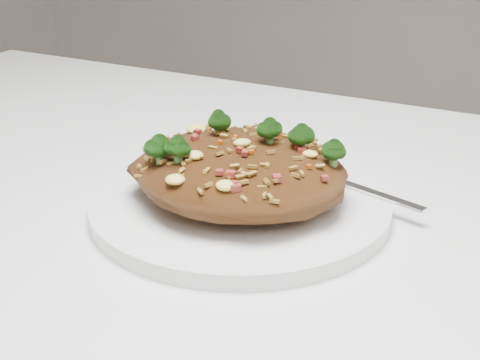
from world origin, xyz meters
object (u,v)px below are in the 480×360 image
(dining_table, at_px, (188,305))
(plate, at_px, (240,203))
(fried_rice, at_px, (240,162))
(fork, at_px, (351,185))

(dining_table, relative_size, plate, 4.69)
(fried_rice, bearing_deg, dining_table, -142.26)
(dining_table, bearing_deg, fried_rice, 37.74)
(dining_table, xyz_separation_m, plate, (0.04, 0.03, 0.10))
(dining_table, xyz_separation_m, fork, (0.12, 0.09, 0.11))
(dining_table, xyz_separation_m, fried_rice, (0.04, 0.03, 0.14))
(fried_rice, distance_m, fork, 0.10)
(dining_table, bearing_deg, plate, 37.85)
(fork, bearing_deg, dining_table, -125.27)
(fried_rice, xyz_separation_m, fork, (0.08, 0.06, -0.03))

